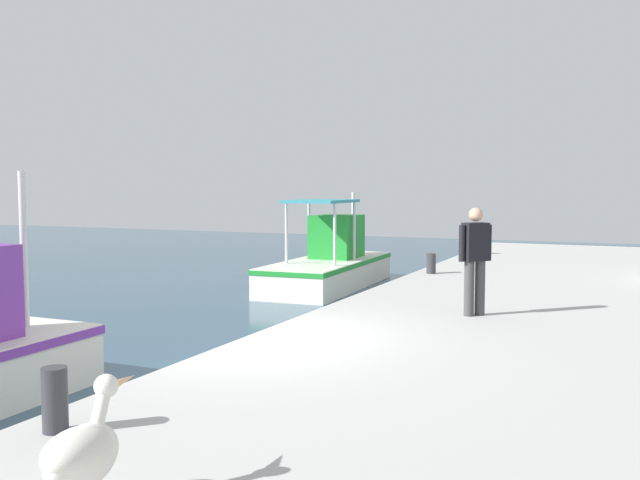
# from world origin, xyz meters

# --- Properties ---
(fishing_boat_third) EXTENTS (6.00, 2.32, 2.70)m
(fishing_boat_third) POSITION_xyz_m (9.94, 3.10, 0.66)
(fishing_boat_third) COLOR silver
(fishing_boat_third) RESTS_ON ground
(pelican) EXTENTS (0.97, 0.44, 0.82)m
(pelican) POSITION_xyz_m (-4.89, -1.72, 1.20)
(pelican) COLOR tan
(pelican) RESTS_ON quay_pier
(fisherman_standing) EXTENTS (0.44, 0.45, 1.73)m
(fisherman_standing) POSITION_xyz_m (2.88, -2.53, 1.75)
(fisherman_standing) COLOR #3F3F42
(fisherman_standing) RESTS_ON quay_pier
(mooring_bollard_second) EXTENTS (0.21, 0.21, 0.55)m
(mooring_bollard_second) POSITION_xyz_m (-3.87, -0.45, 1.07)
(mooring_bollard_second) COLOR #333338
(mooring_bollard_second) RESTS_ON quay_pier
(mooring_bollard_third) EXTENTS (0.22, 0.22, 0.48)m
(mooring_bollard_third) POSITION_xyz_m (7.89, -0.45, 1.04)
(mooring_bollard_third) COLOR #333338
(mooring_bollard_third) RESTS_ON quay_pier
(mooring_bollard_fourth) EXTENTS (0.27, 0.27, 0.45)m
(mooring_bollard_fourth) POSITION_xyz_m (13.21, -0.45, 1.03)
(mooring_bollard_fourth) COLOR #333338
(mooring_bollard_fourth) RESTS_ON quay_pier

